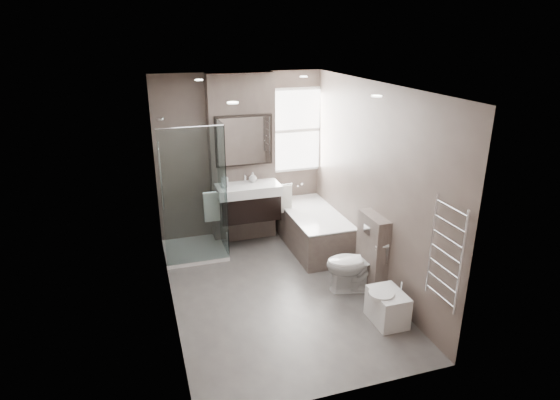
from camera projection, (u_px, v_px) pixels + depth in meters
name	position (u px, v px, depth m)	size (l,w,h in m)	color
room	(276.00, 197.00, 5.60)	(2.70, 3.90, 2.70)	#534F4C
vanity_pier	(242.00, 159.00, 7.19)	(1.00, 0.25, 2.60)	#5E514A
vanity	(248.00, 201.00, 7.07)	(0.95, 0.47, 0.66)	black
mirror_cabinet	(244.00, 141.00, 6.93)	(0.86, 0.08, 0.76)	black
towel_left	(212.00, 207.00, 6.90)	(0.24, 0.06, 0.44)	silver
towel_right	(284.00, 199.00, 7.21)	(0.24, 0.06, 0.44)	silver
shower_enclosure	(200.00, 224.00, 6.87)	(0.90, 0.90, 2.00)	white
bathtub	(313.00, 228.00, 7.19)	(0.75, 1.60, 0.57)	#5E514A
window	(295.00, 130.00, 7.40)	(0.98, 0.06, 1.33)	white
toilet	(355.00, 264.00, 5.96)	(0.41, 0.72, 0.74)	white
cistern_box	(372.00, 252.00, 5.99)	(0.19, 0.55, 1.00)	#5E514A
bidet	(387.00, 306.00, 5.35)	(0.41, 0.48, 0.50)	white
towel_radiator	(446.00, 253.00, 4.58)	(0.03, 0.49, 1.10)	silver
soap_bottle_a	(225.00, 180.00, 6.87)	(0.09, 0.09, 0.20)	white
soap_bottle_b	(253.00, 177.00, 7.07)	(0.12, 0.12, 0.16)	white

